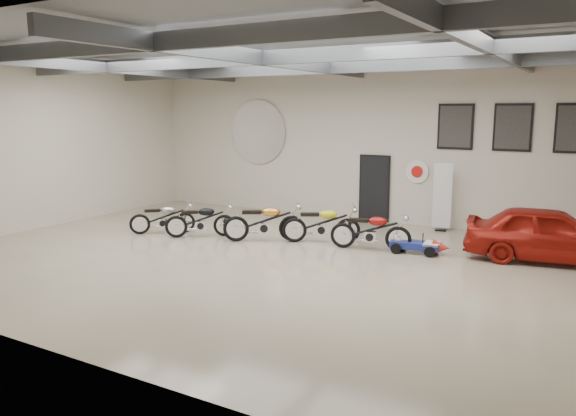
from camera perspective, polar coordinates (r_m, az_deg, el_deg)
The scene contains 19 objects.
floor at distance 13.66m, azimuth -2.53°, elevation -5.30°, with size 16.00×12.00×0.01m, color tan.
ceiling at distance 13.25m, azimuth -2.71°, elevation 16.04°, with size 16.00×12.00×0.01m, color slate.
back_wall at distance 18.55m, azimuth 7.50°, elevation 6.48°, with size 16.00×0.02×5.00m, color beige.
left_wall at distance 18.78m, azimuth -23.75°, elevation 5.77°, with size 0.02×12.00×5.00m, color beige.
ceiling_beams at distance 13.23m, azimuth -2.70°, elevation 14.97°, with size 15.80×11.80×0.32m, color #54585C, non-canonical shape.
door at distance 18.46m, azimuth 8.77°, elevation 1.91°, with size 0.92×0.08×2.10m, color black.
logo_plaque at distance 20.36m, azimuth -3.07°, elevation 7.69°, with size 2.30×0.06×1.16m, color silver, non-canonical shape.
poster_left at distance 17.55m, azimuth 16.65°, elevation 7.93°, with size 1.05×0.08×1.35m, color black, non-canonical shape.
poster_mid at distance 17.24m, azimuth 21.87°, elevation 7.61°, with size 1.05×0.08×1.35m, color black, non-canonical shape.
poster_right at distance 17.08m, azimuth 27.21°, elevation 7.21°, with size 1.05×0.08×1.35m, color black, non-canonical shape.
oil_sign at distance 17.92m, azimuth 13.00°, elevation 3.63°, with size 0.72×0.10×0.72m, color white, non-canonical shape.
banner_stand at distance 17.33m, azimuth 15.39°, elevation 0.96°, with size 0.54×0.22×1.99m, color white, non-canonical shape.
motorcycle_silver at distance 16.87m, azimuth -12.65°, elevation -0.93°, with size 1.85×0.57×0.96m, color silver, non-canonical shape.
motorcycle_black at distance 16.18m, azimuth -8.90°, elevation -1.17°, with size 1.94×0.60×1.01m, color silver, non-canonical shape.
motorcycle_gold at distance 15.47m, azimuth -2.47°, elevation -1.32°, with size 2.20×0.68×1.14m, color silver, non-canonical shape.
motorcycle_yellow at distance 15.34m, azimuth 3.39°, elevation -1.53°, with size 2.09×0.65×1.09m, color silver, non-canonical shape.
motorcycle_red at distance 14.66m, azimuth 8.36°, elevation -2.19°, with size 2.06×0.64×1.07m, color silver, non-canonical shape.
go_kart at distance 14.59m, azimuth 13.30°, elevation -3.47°, with size 1.50×0.68×0.54m, color navy, non-canonical shape.
vintage_car at distance 14.75m, azimuth 25.13°, elevation -2.43°, with size 3.91×1.58×1.33m, color #9B160E.
Camera 1 is at (7.12, -11.09, 3.58)m, focal length 35.00 mm.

